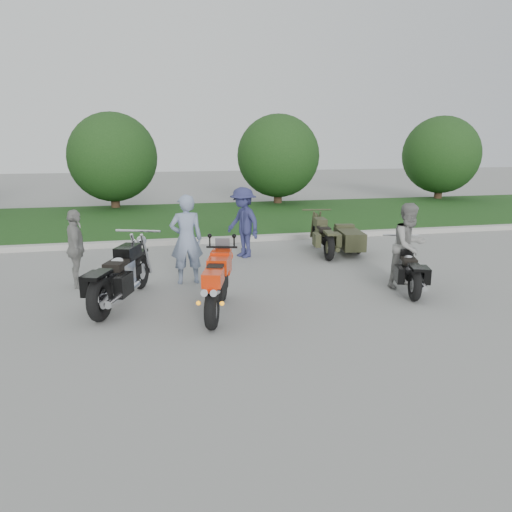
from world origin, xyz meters
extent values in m
plane|color=gray|center=(0.00, 0.00, 0.00)|extent=(80.00, 80.00, 0.00)
cube|color=#AFACA5|center=(0.00, 6.00, 0.07)|extent=(60.00, 0.30, 0.15)
cube|color=#234F1B|center=(0.00, 10.15, 0.07)|extent=(60.00, 8.00, 0.14)
cylinder|color=#3F2B1C|center=(-3.00, 13.50, 0.60)|extent=(0.36, 0.36, 1.20)
sphere|color=#163312|center=(-3.00, 13.50, 2.20)|extent=(3.60, 3.60, 3.60)
cylinder|color=#3F2B1C|center=(4.00, 13.50, 0.60)|extent=(0.36, 0.36, 1.20)
sphere|color=#163312|center=(4.00, 13.50, 2.20)|extent=(3.60, 3.60, 3.60)
cylinder|color=#3F2B1C|center=(12.00, 13.50, 0.60)|extent=(0.36, 0.36, 1.20)
sphere|color=#163312|center=(12.00, 13.50, 2.20)|extent=(3.60, 3.60, 3.60)
torus|color=black|center=(-0.97, -0.70, 0.31)|extent=(0.35, 0.64, 0.62)
torus|color=black|center=(-0.57, 0.69, 0.30)|extent=(0.28, 0.61, 0.60)
cube|color=black|center=(-0.79, -0.05, 0.55)|extent=(0.51, 0.94, 0.35)
cube|color=red|center=(-0.72, 0.17, 0.81)|extent=(0.47, 0.62, 0.26)
cube|color=red|center=(-0.91, -0.48, 0.77)|extent=(0.44, 0.61, 0.22)
cube|color=black|center=(-0.82, -0.18, 0.85)|extent=(0.34, 0.41, 0.10)
cube|color=red|center=(-0.62, 0.52, 0.77)|extent=(0.43, 0.47, 0.40)
cylinder|color=silver|center=(-1.05, -0.73, 0.62)|extent=(0.23, 0.47, 0.22)
cylinder|color=silver|center=(-0.92, -0.77, 0.62)|extent=(0.23, 0.47, 0.22)
torus|color=black|center=(-2.68, 0.08, 0.38)|extent=(0.44, 0.77, 0.76)
torus|color=black|center=(-2.03, 1.79, 0.36)|extent=(0.38, 0.71, 0.71)
cube|color=black|center=(-2.35, 0.93, 0.47)|extent=(0.70, 1.34, 0.16)
cube|color=silver|center=(-2.35, 0.93, 0.56)|extent=(0.49, 0.59, 0.39)
cube|color=black|center=(-2.24, 1.25, 0.87)|extent=(0.51, 0.68, 0.24)
cube|color=black|center=(-2.41, 0.78, 0.76)|extent=(0.49, 0.63, 0.13)
cube|color=black|center=(-2.68, 0.08, 0.78)|extent=(0.44, 0.66, 0.07)
cylinder|color=silver|center=(-2.30, 0.50, 0.31)|extent=(0.54, 1.18, 0.11)
torus|color=black|center=(2.82, -0.13, 0.31)|extent=(0.33, 0.63, 0.62)
torus|color=black|center=(3.27, 1.30, 0.29)|extent=(0.28, 0.58, 0.58)
cube|color=black|center=(3.05, 0.58, 0.38)|extent=(0.52, 1.09, 0.13)
cube|color=silver|center=(3.05, 0.58, 0.45)|extent=(0.38, 0.47, 0.32)
cube|color=black|center=(3.13, 0.84, 0.71)|extent=(0.39, 0.55, 0.20)
cube|color=black|center=(3.01, 0.46, 0.62)|extent=(0.38, 0.51, 0.11)
cube|color=black|center=(2.82, -0.13, 0.63)|extent=(0.34, 0.53, 0.05)
cylinder|color=silver|center=(3.11, 0.23, 0.25)|extent=(0.39, 0.98, 0.09)
torus|color=black|center=(2.44, 3.17, 0.33)|extent=(0.26, 0.69, 0.67)
torus|color=black|center=(2.68, 4.78, 0.31)|extent=(0.21, 0.64, 0.63)
cube|color=black|center=(2.56, 3.98, 0.41)|extent=(0.38, 1.20, 0.14)
cube|color=#33361F|center=(2.56, 3.98, 0.49)|extent=(0.36, 0.48, 0.34)
cube|color=#33361F|center=(2.60, 4.27, 0.77)|extent=(0.35, 0.58, 0.22)
cube|color=black|center=(2.54, 3.83, 0.67)|extent=(0.34, 0.53, 0.12)
cube|color=#33361F|center=(2.44, 3.17, 0.69)|extent=(0.29, 0.57, 0.06)
cylinder|color=#33361F|center=(2.69, 3.61, 0.28)|extent=(0.25, 1.09, 0.10)
cube|color=#33361F|center=(3.23, 3.78, 0.39)|extent=(0.72, 1.34, 0.44)
torus|color=black|center=(3.47, 3.74, 0.28)|extent=(0.20, 0.56, 0.55)
imported|color=#7C8BA9|center=(-1.10, 2.00, 0.91)|extent=(0.69, 0.47, 1.83)
imported|color=gray|center=(3.15, 0.73, 0.84)|extent=(0.96, 0.84, 1.69)
imported|color=navy|center=(0.50, 4.06, 0.87)|extent=(1.08, 1.30, 1.75)
imported|color=gray|center=(-3.25, 2.20, 0.78)|extent=(0.51, 0.96, 1.56)
camera|label=1|loc=(-1.94, -7.96, 2.87)|focal=35.00mm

